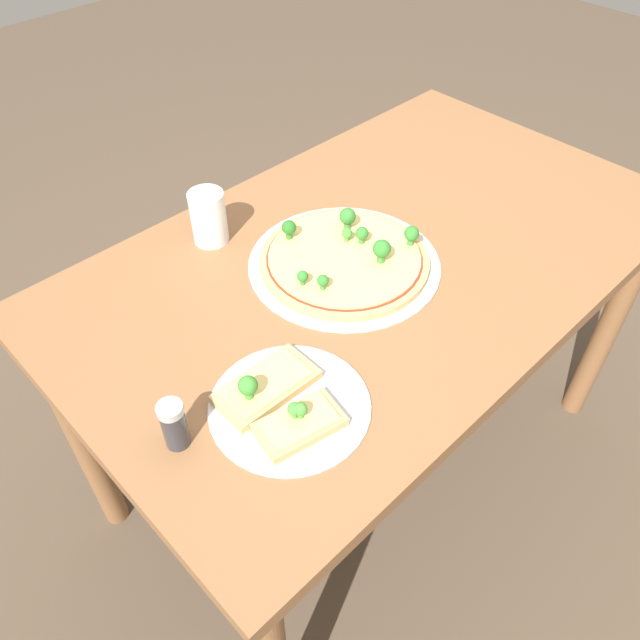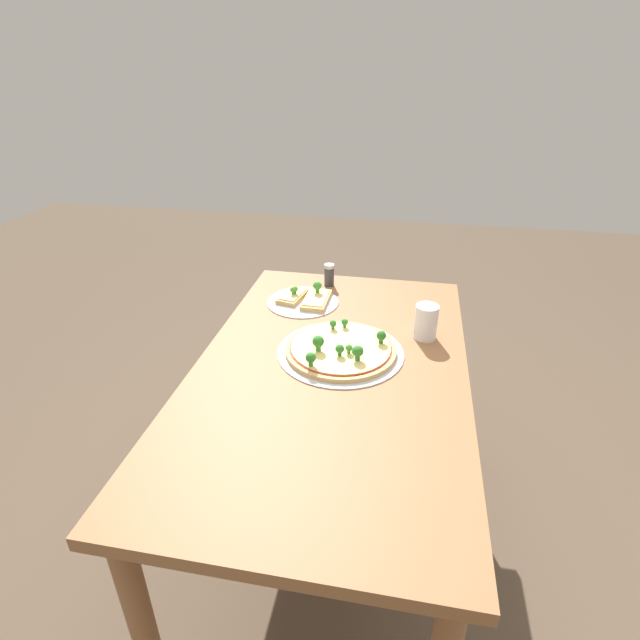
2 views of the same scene
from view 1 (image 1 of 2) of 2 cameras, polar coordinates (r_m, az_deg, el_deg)
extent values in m
plane|color=brown|center=(1.88, 3.75, -12.28)|extent=(8.00, 8.00, 0.00)
cube|color=brown|center=(1.31, 5.28, 5.71)|extent=(1.34, 0.79, 0.04)
cylinder|color=brown|center=(1.88, 24.97, -0.33)|extent=(0.06, 0.06, 0.73)
cylinder|color=brown|center=(1.57, -20.96, -9.95)|extent=(0.06, 0.06, 0.73)
cylinder|color=brown|center=(2.09, 9.04, 9.08)|extent=(0.06, 0.06, 0.73)
cylinder|color=#B7B7BC|center=(1.26, 2.23, 5.16)|extent=(0.39, 0.39, 0.00)
cylinder|color=tan|center=(1.25, 2.24, 5.47)|extent=(0.34, 0.34, 0.01)
cylinder|color=#A82D1E|center=(1.25, 2.25, 5.76)|extent=(0.31, 0.31, 0.00)
cylinder|color=#EACC75|center=(1.25, 2.25, 5.86)|extent=(0.30, 0.30, 0.00)
sphere|color=#337A2D|center=(1.30, 2.53, 9.46)|extent=(0.03, 0.03, 0.03)
cylinder|color=#3F8136|center=(1.31, 2.50, 8.67)|extent=(0.02, 0.02, 0.02)
sphere|color=#286B23|center=(1.28, -2.86, 8.45)|extent=(0.03, 0.03, 0.03)
cylinder|color=#37742D|center=(1.29, -2.83, 7.76)|extent=(0.01, 0.01, 0.01)
sphere|color=#337A2D|center=(1.16, 0.26, 3.64)|extent=(0.02, 0.02, 0.02)
cylinder|color=#3F8136|center=(1.17, 0.26, 3.09)|extent=(0.01, 0.01, 0.01)
sphere|color=#337A2D|center=(1.27, 8.38, 7.83)|extent=(0.03, 0.03, 0.03)
cylinder|color=#3F8136|center=(1.28, 8.28, 7.12)|extent=(0.01, 0.01, 0.01)
sphere|color=#337A2D|center=(1.27, 3.86, 7.92)|extent=(0.03, 0.03, 0.03)
cylinder|color=#3F8136|center=(1.28, 3.82, 7.30)|extent=(0.01, 0.01, 0.01)
sphere|color=#479338|center=(1.27, 2.47, 7.93)|extent=(0.02, 0.02, 0.02)
cylinder|color=#51973E|center=(1.28, 2.45, 7.43)|extent=(0.01, 0.01, 0.01)
sphere|color=#337A2D|center=(1.22, 5.67, 6.51)|extent=(0.04, 0.04, 0.04)
cylinder|color=#3F8136|center=(1.23, 5.60, 5.66)|extent=(0.02, 0.02, 0.02)
sphere|color=#337A2D|center=(1.17, -1.60, 4.02)|extent=(0.02, 0.02, 0.02)
cylinder|color=#3F8136|center=(1.18, -1.58, 3.49)|extent=(0.01, 0.01, 0.01)
cylinder|color=#B7B7BC|center=(1.01, -2.78, -7.87)|extent=(0.26, 0.26, 0.00)
cube|color=tan|center=(0.98, -1.86, -9.56)|extent=(0.15, 0.10, 0.02)
cube|color=#EACC75|center=(0.97, -1.87, -9.22)|extent=(0.12, 0.08, 0.00)
sphere|color=#479338|center=(0.96, -1.79, -8.15)|extent=(0.02, 0.02, 0.02)
cylinder|color=#51973E|center=(0.97, -1.77, -8.65)|extent=(0.01, 0.01, 0.01)
sphere|color=#479338|center=(0.96, -2.37, -8.14)|extent=(0.02, 0.02, 0.02)
cylinder|color=#51973E|center=(0.97, -2.34, -8.65)|extent=(0.01, 0.01, 0.01)
cube|color=tan|center=(1.03, -4.90, -6.09)|extent=(0.17, 0.09, 0.02)
cube|color=#EACC75|center=(1.02, -4.93, -5.74)|extent=(0.14, 0.08, 0.00)
sphere|color=#3D8933|center=(0.98, -6.62, -5.96)|extent=(0.03, 0.03, 0.03)
cylinder|color=#488E3A|center=(1.00, -6.52, -6.72)|extent=(0.01, 0.01, 0.01)
cylinder|color=white|center=(1.31, -10.15, 9.23)|extent=(0.07, 0.07, 0.11)
cylinder|color=#333338|center=(0.97, -13.14, -9.55)|extent=(0.04, 0.04, 0.08)
cylinder|color=#B2B2B7|center=(0.93, -13.58, -7.96)|extent=(0.04, 0.04, 0.01)
camera|label=2|loc=(2.16, 31.15, 40.67)|focal=28.00mm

